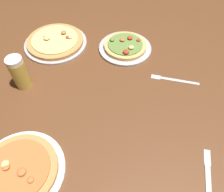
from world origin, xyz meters
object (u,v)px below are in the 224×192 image
(knife_right, at_px, (208,178))
(beer_mug_dark, at_px, (19,72))
(pizza_plate_far, at_px, (125,47))
(pizza_plate_side, at_px, (55,42))
(fork_left, at_px, (174,80))
(pizza_plate_near, at_px, (19,171))

(knife_right, bearing_deg, beer_mug_dark, 147.68)
(pizza_plate_far, height_order, beer_mug_dark, beer_mug_dark)
(pizza_plate_side, distance_m, beer_mug_dark, 0.31)
(beer_mug_dark, height_order, knife_right, beer_mug_dark)
(pizza_plate_far, relative_size, pizza_plate_side, 0.83)
(fork_left, bearing_deg, pizza_plate_near, -146.26)
(beer_mug_dark, relative_size, fork_left, 0.72)
(pizza_plate_side, bearing_deg, pizza_plate_near, -92.97)
(knife_right, bearing_deg, pizza_plate_near, 176.40)
(pizza_plate_far, bearing_deg, beer_mug_dark, -154.25)
(pizza_plate_far, height_order, pizza_plate_side, same)
(pizza_plate_far, xyz_separation_m, fork_left, (0.21, -0.23, -0.01))
(fork_left, distance_m, knife_right, 0.45)
(beer_mug_dark, relative_size, knife_right, 0.74)
(beer_mug_dark, height_order, fork_left, beer_mug_dark)
(pizza_plate_near, bearing_deg, pizza_plate_far, 57.69)
(beer_mug_dark, bearing_deg, pizza_plate_near, -80.13)
(pizza_plate_side, height_order, knife_right, pizza_plate_side)
(beer_mug_dark, xyz_separation_m, fork_left, (0.68, 0.00, -0.07))
(pizza_plate_side, height_order, beer_mug_dark, beer_mug_dark)
(beer_mug_dark, bearing_deg, pizza_plate_side, 69.09)
(pizza_plate_far, height_order, fork_left, pizza_plate_far)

